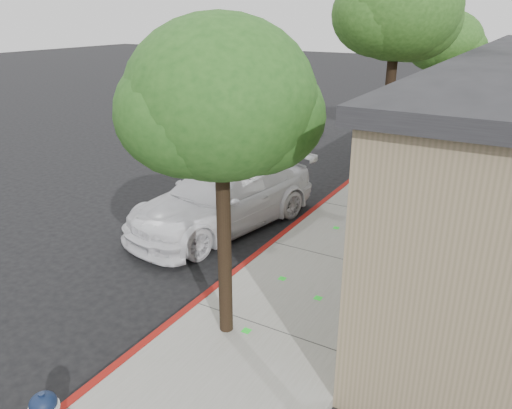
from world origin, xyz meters
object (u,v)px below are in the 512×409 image
(police_car, at_px, (223,197))
(street_tree_far, at_px, (447,45))
(street_tree_mid, at_px, (398,12))
(street_tree_near, at_px, (221,106))

(police_car, height_order, street_tree_far, street_tree_far)
(police_car, relative_size, street_tree_far, 1.13)
(police_car, distance_m, street_tree_mid, 7.11)
(police_car, relative_size, street_tree_mid, 0.87)
(street_tree_near, relative_size, street_tree_mid, 0.76)
(street_tree_far, bearing_deg, police_car, -105.21)
(street_tree_near, xyz_separation_m, street_tree_mid, (-0.00, 8.80, 1.26))
(street_tree_near, xyz_separation_m, street_tree_far, (0.34, 14.84, 0.07))
(street_tree_mid, xyz_separation_m, street_tree_far, (0.34, 6.04, -1.18))
(police_car, distance_m, street_tree_near, 5.65)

